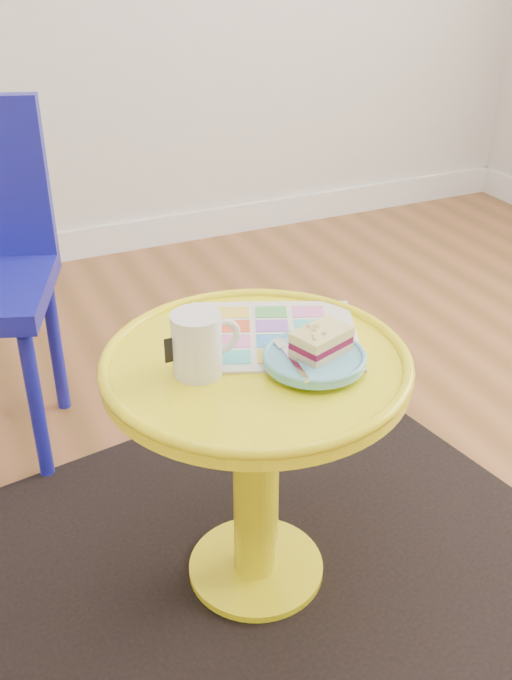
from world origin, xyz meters
name	(u,v)px	position (x,y,z in m)	size (l,w,h in m)	color
floor	(331,634)	(0.00, 0.00, 0.00)	(4.00, 4.00, 0.00)	brown
rug	(256,570)	(-0.07, 0.20, 0.00)	(1.30, 1.10, 0.01)	black
side_table	(256,427)	(-0.07, 0.20, 0.37)	(0.54, 0.54, 0.52)	yellow
newspaper	(273,335)	(0.00, 0.27, 0.52)	(0.31, 0.26, 0.01)	silver
mug	(198,342)	(-0.17, 0.21, 0.58)	(0.12, 0.08, 0.11)	silver
plate	(314,359)	(0.01, 0.14, 0.53)	(0.18, 0.18, 0.02)	#5EADC7
cake_slice	(321,341)	(0.03, 0.14, 0.56)	(0.11, 0.09, 0.04)	#D3BC8C
fork	(291,358)	(-0.03, 0.14, 0.54)	(0.03, 0.14, 0.00)	silver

